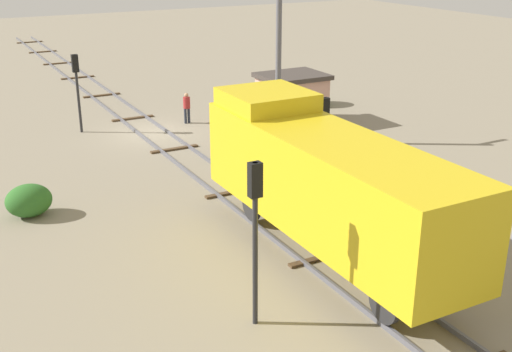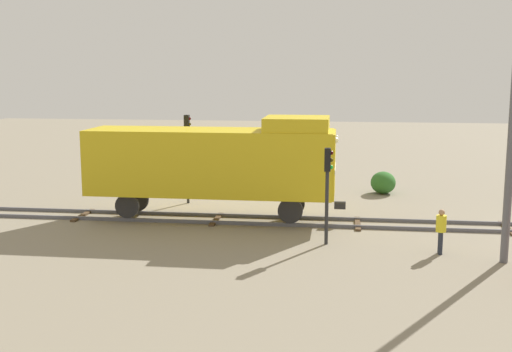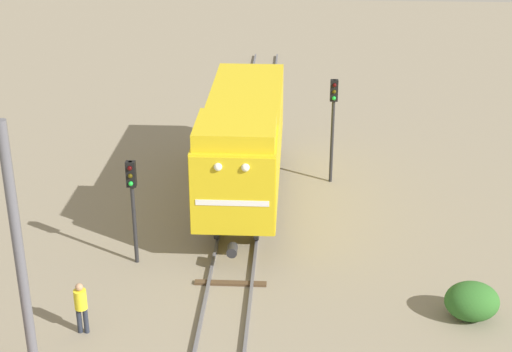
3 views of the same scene
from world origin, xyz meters
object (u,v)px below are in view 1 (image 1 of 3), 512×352
at_px(worker_by_signal, 286,136).
at_px(relay_hut, 292,98).
at_px(traffic_signal_mid, 324,126).
at_px(worker_near_track, 187,106).
at_px(catenary_mast, 280,63).
at_px(traffic_signal_far, 255,215).
at_px(traffic_signal_near, 76,79).
at_px(locomotive, 325,178).

relative_size(worker_by_signal, relay_hut, 0.49).
bearing_deg(relay_hut, traffic_signal_mid, 65.79).
bearing_deg(worker_near_track, catenary_mast, 89.74).
distance_m(traffic_signal_far, worker_near_track, 20.12).
xyz_separation_m(traffic_signal_mid, worker_by_signal, (-0.80, -4.25, -1.67)).
relative_size(traffic_signal_far, worker_near_track, 2.67).
bearing_deg(traffic_signal_near, worker_by_signal, 130.62).
distance_m(worker_near_track, catenary_mast, 6.79).
xyz_separation_m(traffic_signal_near, traffic_signal_far, (0.40, 20.13, 0.29)).
bearing_deg(relay_hut, traffic_signal_near, -19.34).
bearing_deg(locomotive, worker_by_signal, -114.18).
bearing_deg(traffic_signal_far, locomotive, -149.14).
xyz_separation_m(locomotive, traffic_signal_near, (3.20, -17.98, 0.08)).
xyz_separation_m(traffic_signal_mid, traffic_signal_far, (7.00, 7.26, 0.47)).
relative_size(traffic_signal_far, worker_by_signal, 2.67).
relative_size(worker_near_track, relay_hut, 0.49).
distance_m(traffic_signal_mid, worker_by_signal, 4.63).
relative_size(traffic_signal_mid, worker_by_signal, 2.25).
bearing_deg(traffic_signal_mid, traffic_signal_near, -62.86).
relative_size(locomotive, worker_near_track, 6.82).
xyz_separation_m(traffic_signal_far, worker_near_track, (-6.00, -19.08, -2.15)).
bearing_deg(relay_hut, traffic_signal_far, 55.87).
height_order(traffic_signal_near, traffic_signal_far, traffic_signal_far).
distance_m(traffic_signal_mid, worker_near_track, 11.98).
height_order(locomotive, worker_by_signal, locomotive).
bearing_deg(traffic_signal_far, catenary_mast, -122.48).
relative_size(traffic_signal_mid, traffic_signal_far, 0.84).
height_order(worker_by_signal, catenary_mast, catenary_mast).
distance_m(traffic_signal_far, worker_by_signal, 14.07).
height_order(worker_near_track, relay_hut, relay_hut).
height_order(traffic_signal_mid, traffic_signal_far, traffic_signal_far).
bearing_deg(catenary_mast, worker_by_signal, 67.66).
bearing_deg(traffic_signal_near, catenary_mast, 141.72).
bearing_deg(worker_near_track, traffic_signal_mid, 68.61).
height_order(locomotive, traffic_signal_mid, locomotive).
relative_size(worker_by_signal, catenary_mast, 0.23).
relative_size(worker_near_track, worker_by_signal, 1.00).
relative_size(traffic_signal_mid, relay_hut, 1.09).
relative_size(traffic_signal_mid, catenary_mast, 0.51).
bearing_deg(traffic_signal_mid, relay_hut, -114.21).
xyz_separation_m(locomotive, relay_hut, (-7.50, -14.23, -1.38)).
bearing_deg(worker_by_signal, worker_near_track, -24.56).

